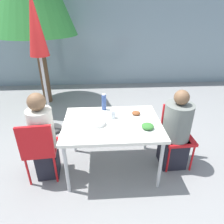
# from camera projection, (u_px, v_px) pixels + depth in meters

# --- Properties ---
(ground_plane) EXTENTS (24.00, 24.00, 0.00)m
(ground_plane) POSITION_uv_depth(u_px,v_px,m) (112.00, 167.00, 2.92)
(ground_plane) COLOR gray
(building_facade) EXTENTS (10.00, 0.20, 3.00)m
(building_facade) POSITION_uv_depth(u_px,v_px,m) (104.00, 31.00, 5.47)
(building_facade) COLOR gray
(building_facade) RESTS_ON ground
(dining_table) EXTENTS (1.25, 0.91, 0.75)m
(dining_table) POSITION_uv_depth(u_px,v_px,m) (112.00, 126.00, 2.59)
(dining_table) COLOR silver
(dining_table) RESTS_ON ground
(chair_left) EXTENTS (0.43, 0.43, 0.89)m
(chair_left) POSITION_uv_depth(u_px,v_px,m) (39.00, 147.00, 2.48)
(chair_left) COLOR red
(chair_left) RESTS_ON ground
(person_left) EXTENTS (0.31, 0.31, 1.21)m
(person_left) POSITION_uv_depth(u_px,v_px,m) (44.00, 139.00, 2.53)
(person_left) COLOR black
(person_left) RESTS_ON ground
(chair_right) EXTENTS (0.41, 0.41, 0.89)m
(chair_right) POSITION_uv_depth(u_px,v_px,m) (177.00, 130.00, 2.82)
(chair_right) COLOR red
(chair_right) RESTS_ON ground
(person_right) EXTENTS (0.37, 0.37, 1.16)m
(person_right) POSITION_uv_depth(u_px,v_px,m) (176.00, 133.00, 2.74)
(person_right) COLOR black
(person_right) RESTS_ON ground
(closed_umbrella) EXTENTS (0.36, 0.36, 2.31)m
(closed_umbrella) POSITION_uv_depth(u_px,v_px,m) (37.00, 35.00, 3.00)
(closed_umbrella) COLOR #333333
(closed_umbrella) RESTS_ON ground
(plate_0) EXTENTS (0.21, 0.21, 0.06)m
(plate_0) POSITION_uv_depth(u_px,v_px,m) (136.00, 114.00, 2.72)
(plate_0) COLOR white
(plate_0) RESTS_ON dining_table
(plate_1) EXTENTS (0.27, 0.27, 0.07)m
(plate_1) POSITION_uv_depth(u_px,v_px,m) (148.00, 127.00, 2.41)
(plate_1) COLOR white
(plate_1) RESTS_ON dining_table
(bottle) EXTENTS (0.07, 0.07, 0.24)m
(bottle) POSITION_uv_depth(u_px,v_px,m) (104.00, 102.00, 2.84)
(bottle) COLOR #334C8E
(bottle) RESTS_ON dining_table
(drinking_cup) EXTENTS (0.08, 0.08, 0.11)m
(drinking_cup) POSITION_uv_depth(u_px,v_px,m) (113.00, 114.00, 2.64)
(drinking_cup) COLOR silver
(drinking_cup) RESTS_ON dining_table
(salad_bowl) EXTENTS (0.20, 0.20, 0.06)m
(salad_bowl) POSITION_uv_depth(u_px,v_px,m) (98.00, 122.00, 2.51)
(salad_bowl) COLOR white
(salad_bowl) RESTS_ON dining_table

